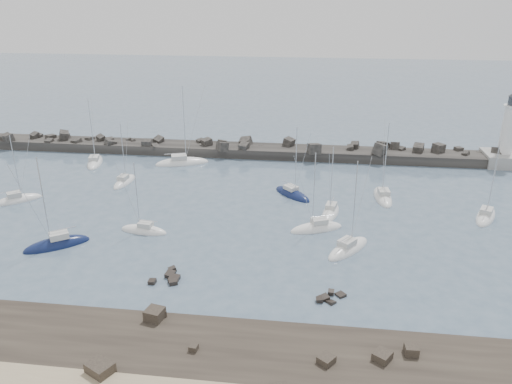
# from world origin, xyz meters

# --- Properties ---
(ground) EXTENTS (400.00, 400.00, 0.00)m
(ground) POSITION_xyz_m (0.00, 0.00, 0.00)
(ground) COLOR #495E73
(ground) RESTS_ON ground
(rock_shelf) EXTENTS (140.00, 12.01, 1.95)m
(rock_shelf) POSITION_xyz_m (-0.15, -22.01, 0.02)
(rock_shelf) COLOR black
(rock_shelf) RESTS_ON ground
(rock_cluster_near) EXTENTS (3.39, 4.05, 1.41)m
(rock_cluster_near) POSITION_xyz_m (-3.65, -9.33, 0.08)
(rock_cluster_near) COLOR black
(rock_cluster_near) RESTS_ON ground
(rock_cluster_far) EXTENTS (3.36, 2.80, 1.04)m
(rock_cluster_far) POSITION_xyz_m (14.26, -10.94, 0.05)
(rock_cluster_far) COLOR black
(rock_cluster_far) RESTS_ON ground
(breakwater) EXTENTS (115.00, 7.81, 5.52)m
(breakwater) POSITION_xyz_m (-7.05, 38.00, 0.34)
(breakwater) COLOR #292724
(breakwater) RESTS_ON ground
(lighthouse) EXTENTS (7.00, 7.00, 14.60)m
(lighthouse) POSITION_xyz_m (47.00, 38.00, 3.09)
(lighthouse) COLOR gray
(lighthouse) RESTS_ON ground
(sailboat_0) EXTENTS (6.82, 6.39, 11.48)m
(sailboat_0) POSITION_xyz_m (-33.88, 9.76, 0.14)
(sailboat_0) COLOR white
(sailboat_0) RESTS_ON ground
(sailboat_1) EXTENTS (4.70, 8.78, 13.25)m
(sailboat_1) POSITION_xyz_m (-29.75, 28.99, 0.13)
(sailboat_1) COLOR white
(sailboat_1) RESTS_ON ground
(sailboat_2) EXTENTS (8.11, 6.89, 13.20)m
(sailboat_2) POSITION_xyz_m (-20.47, -3.41, 0.16)
(sailboat_2) COLOR #101B44
(sailboat_2) RESTS_ON ground
(sailboat_3) EXTENTS (2.82, 7.17, 11.18)m
(sailboat_3) POSITION_xyz_m (-20.29, 19.60, 0.13)
(sailboat_3) COLOR white
(sailboat_3) RESTS_ON ground
(sailboat_4) EXTENTS (10.59, 6.39, 15.91)m
(sailboat_4) POSITION_xyz_m (-13.21, 30.80, 0.14)
(sailboat_4) COLOR white
(sailboat_4) RESTS_ON ground
(sailboat_5) EXTENTS (6.90, 2.92, 10.74)m
(sailboat_5) POSITION_xyz_m (-10.76, 1.98, 0.14)
(sailboat_5) COLOR white
(sailboat_5) RESTS_ON ground
(sailboat_6) EXTENTS (3.67, 7.38, 11.37)m
(sailboat_6) POSITION_xyz_m (14.52, 11.06, 0.14)
(sailboat_6) COLOR white
(sailboat_6) RESTS_ON ground
(sailboat_7) EXTENTS (6.71, 7.91, 12.72)m
(sailboat_7) POSITION_xyz_m (16.63, 0.22, 0.14)
(sailboat_7) COLOR white
(sailboat_7) RESTS_ON ground
(sailboat_8) EXTENTS (7.14, 7.26, 12.32)m
(sailboat_8) POSITION_xyz_m (8.54, 17.65, 0.13)
(sailboat_8) COLOR #101B44
(sailboat_8) RESTS_ON ground
(sailboat_9) EXTENTS (7.84, 5.11, 12.09)m
(sailboat_9) POSITION_xyz_m (12.57, 5.62, 0.15)
(sailboat_9) COLOR white
(sailboat_9) RESTS_ON ground
(sailboat_10) EXTENTS (3.17, 8.38, 13.03)m
(sailboat_10) POSITION_xyz_m (22.83, 18.24, 0.14)
(sailboat_10) COLOR white
(sailboat_10) RESTS_ON ground
(sailboat_12) EXTENTS (5.39, 7.99, 12.32)m
(sailboat_12) POSITION_xyz_m (36.82, 12.63, 0.14)
(sailboat_12) COLOR white
(sailboat_12) RESTS_ON ground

